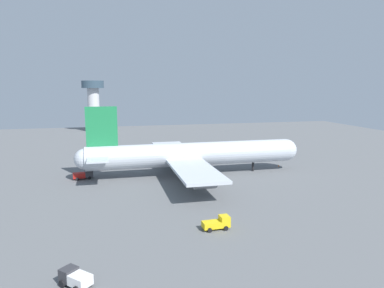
# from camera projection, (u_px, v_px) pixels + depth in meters

# --- Properties ---
(ground_plane) EXTENTS (264.12, 264.12, 0.00)m
(ground_plane) POSITION_uv_depth(u_px,v_px,m) (192.00, 175.00, 103.77)
(ground_plane) COLOR slate
(cargo_airplane) EXTENTS (66.03, 56.89, 20.27)m
(cargo_airplane) POSITION_uv_depth(u_px,v_px,m) (191.00, 155.00, 102.75)
(cargo_airplane) COLOR silver
(cargo_airplane) RESTS_ON ground_plane
(catering_truck) EXTENTS (5.41, 4.28, 2.23)m
(catering_truck) POSITION_uv_depth(u_px,v_px,m) (207.00, 154.00, 129.57)
(catering_truck) COLOR #333338
(catering_truck) RESTS_ON ground_plane
(cargo_loader) EXTENTS (5.57, 3.17, 2.27)m
(cargo_loader) POSITION_uv_depth(u_px,v_px,m) (84.00, 175.00, 98.85)
(cargo_loader) COLOR #333338
(cargo_loader) RESTS_ON ground_plane
(fuel_truck) EXTENTS (4.80, 5.05, 2.19)m
(fuel_truck) POSITION_uv_depth(u_px,v_px,m) (165.00, 152.00, 133.44)
(fuel_truck) COLOR #4C8C4C
(fuel_truck) RESTS_ON ground_plane
(maintenance_van) EXTENTS (4.54, 4.55, 2.21)m
(maintenance_van) POSITION_uv_depth(u_px,v_px,m) (75.00, 278.00, 45.90)
(maintenance_van) COLOR #333338
(maintenance_van) RESTS_ON ground_plane
(pushback_tractor) EXTENTS (5.06, 2.69, 2.38)m
(pushback_tractor) POSITION_uv_depth(u_px,v_px,m) (218.00, 223.00, 64.31)
(pushback_tractor) COLOR yellow
(pushback_tractor) RESTS_ON ground_plane
(safety_cone_nose) EXTENTS (0.43, 0.43, 0.61)m
(safety_cone_nose) POSITION_uv_depth(u_px,v_px,m) (279.00, 166.00, 114.16)
(safety_cone_nose) COLOR orange
(safety_cone_nose) RESTS_ON ground_plane
(control_tower) EXTENTS (12.11, 12.11, 28.48)m
(control_tower) POSITION_uv_depth(u_px,v_px,m) (93.00, 101.00, 197.08)
(control_tower) COLOR silver
(control_tower) RESTS_ON ground_plane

